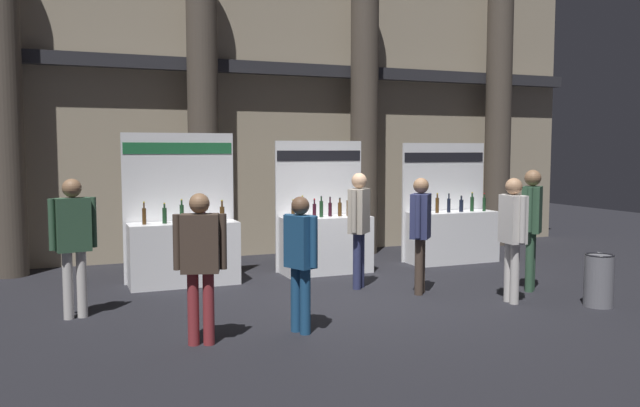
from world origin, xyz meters
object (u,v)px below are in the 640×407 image
(exhibitor_booth_2, at_px, (451,232))
(visitor_6, at_px, (73,235))
(visitor_2, at_px, (420,225))
(visitor_5, at_px, (359,219))
(visitor_4, at_px, (532,219))
(visitor_1, at_px, (300,254))
(exhibitor_booth_0, at_px, (183,247))
(visitor_0, at_px, (200,255))
(visitor_3, at_px, (513,229))
(trash_bin, at_px, (599,280))
(exhibitor_booth_1, at_px, (325,239))

(exhibitor_booth_2, xyz_separation_m, visitor_6, (-6.69, -1.73, 0.48))
(visitor_2, distance_m, visitor_5, 0.96)
(visitor_4, distance_m, visitor_6, 6.45)
(visitor_1, relative_size, visitor_6, 0.90)
(exhibitor_booth_0, height_order, visitor_6, exhibitor_booth_0)
(exhibitor_booth_0, bearing_deg, exhibitor_booth_2, 2.01)
(visitor_0, height_order, visitor_1, visitor_0)
(visitor_1, relative_size, visitor_2, 0.93)
(visitor_1, bearing_deg, visitor_6, -146.83)
(visitor_3, distance_m, visitor_4, 0.91)
(visitor_5, distance_m, visitor_6, 4.08)
(exhibitor_booth_2, bearing_deg, trash_bin, -91.25)
(exhibitor_booth_2, distance_m, visitor_3, 3.30)
(trash_bin, distance_m, visitor_5, 3.46)
(visitor_1, relative_size, visitor_3, 0.92)
(exhibitor_booth_1, relative_size, visitor_2, 1.33)
(exhibitor_booth_2, height_order, visitor_6, exhibitor_booth_2)
(visitor_2, bearing_deg, visitor_5, -94.38)
(exhibitor_booth_0, relative_size, visitor_5, 1.35)
(exhibitor_booth_1, height_order, visitor_2, exhibitor_booth_1)
(visitor_0, height_order, visitor_4, visitor_4)
(trash_bin, relative_size, visitor_1, 0.45)
(exhibitor_booth_2, bearing_deg, visitor_4, -96.55)
(visitor_2, relative_size, visitor_4, 0.94)
(exhibitor_booth_1, distance_m, exhibitor_booth_2, 2.61)
(exhibitor_booth_1, xyz_separation_m, visitor_0, (-2.83, -3.34, 0.41))
(visitor_0, xyz_separation_m, visitor_5, (2.82, 1.97, 0.07))
(visitor_4, xyz_separation_m, visitor_6, (-6.39, 0.85, -0.04))
(trash_bin, height_order, visitor_3, visitor_3)
(exhibitor_booth_0, distance_m, visitor_1, 3.32)
(exhibitor_booth_0, distance_m, visitor_2, 3.71)
(visitor_0, bearing_deg, exhibitor_booth_2, 48.17)
(visitor_5, height_order, visitor_6, visitor_5)
(exhibitor_booth_2, height_order, visitor_0, exhibitor_booth_2)
(visitor_0, bearing_deg, visitor_4, 25.27)
(exhibitor_booth_1, xyz_separation_m, visitor_1, (-1.66, -3.31, 0.34))
(visitor_4, bearing_deg, visitor_0, 148.49)
(visitor_3, xyz_separation_m, visitor_5, (-1.57, 1.64, 0.02))
(exhibitor_booth_2, height_order, visitor_5, exhibitor_booth_2)
(visitor_4, bearing_deg, exhibitor_booth_0, 112.41)
(visitor_2, xyz_separation_m, visitor_5, (-0.68, 0.68, 0.04))
(visitor_2, xyz_separation_m, visitor_3, (0.89, -0.96, 0.01))
(exhibitor_booth_0, height_order, visitor_4, exhibitor_booth_0)
(visitor_3, xyz_separation_m, visitor_6, (-5.64, 1.37, 0.02))
(exhibitor_booth_0, bearing_deg, visitor_2, -32.03)
(exhibitor_booth_0, xyz_separation_m, visitor_4, (4.77, -2.40, 0.49))
(visitor_5, bearing_deg, exhibitor_booth_0, 106.84)
(visitor_5, bearing_deg, visitor_0, 169.30)
(exhibitor_booth_2, relative_size, visitor_1, 1.41)
(visitor_3, height_order, visitor_4, visitor_4)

